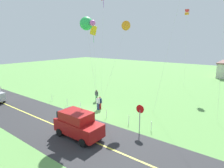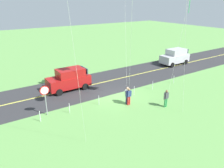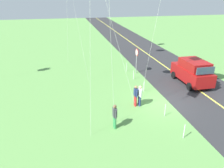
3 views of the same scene
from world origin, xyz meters
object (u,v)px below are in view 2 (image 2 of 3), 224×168
at_px(person_adult_near, 166,98).
at_px(person_adult_companion, 129,96).
at_px(car_parked_west_far, 175,56).
at_px(stop_sign, 45,95).
at_px(person_child_watcher, 127,95).
at_px(car_suv_foreground, 69,79).

relative_size(person_adult_near, person_adult_companion, 1.00).
bearing_deg(person_adult_near, car_parked_west_far, 121.19).
bearing_deg(person_adult_near, stop_sign, -122.88).
distance_m(car_parked_west_far, person_adult_companion, 15.41).
distance_m(car_parked_west_far, person_child_watcher, 15.22).
distance_m(stop_sign, person_adult_companion, 7.18).
xyz_separation_m(car_parked_west_far, person_adult_companion, (13.81, 6.84, -0.29)).
xyz_separation_m(person_adult_near, person_child_watcher, (2.41, -2.44, 0.00)).
relative_size(person_adult_near, person_child_watcher, 1.00).
xyz_separation_m(stop_sign, person_adult_companion, (-6.74, 2.29, -0.94)).
height_order(stop_sign, person_adult_companion, stop_sign).
height_order(person_adult_companion, person_child_watcher, same).
bearing_deg(stop_sign, person_child_watcher, 163.66).
height_order(stop_sign, person_adult_near, stop_sign).
bearing_deg(stop_sign, car_parked_west_far, -167.53).
height_order(car_suv_foreground, person_child_watcher, car_suv_foreground).
bearing_deg(person_child_watcher, stop_sign, 168.85).
bearing_deg(person_child_watcher, person_adult_near, -40.18).
bearing_deg(car_parked_west_far, person_child_watcher, 25.45).
height_order(car_suv_foreground, car_parked_west_far, same).
xyz_separation_m(stop_sign, person_child_watcher, (-6.80, 1.99, -0.94)).
bearing_deg(person_adult_companion, person_child_watcher, 163.07).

